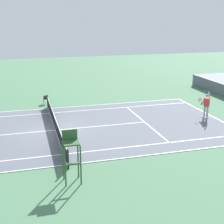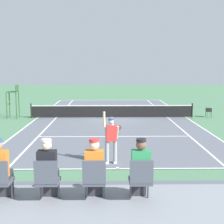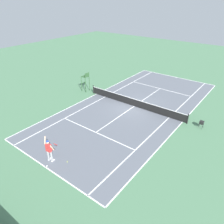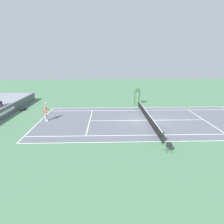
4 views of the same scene
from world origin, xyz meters
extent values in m
plane|color=#4C7A56|center=(0.00, 0.00, 0.00)|extent=(80.00, 80.00, 0.00)
cube|color=slate|center=(0.00, 0.00, 0.01)|extent=(10.98, 23.78, 0.02)
cube|color=white|center=(0.00, 11.89, 0.02)|extent=(10.98, 0.10, 0.01)
cube|color=white|center=(-5.49, 0.00, 0.02)|extent=(0.10, 23.78, 0.01)
cube|color=white|center=(5.49, 0.00, 0.02)|extent=(0.10, 23.78, 0.01)
cube|color=white|center=(-4.11, 0.00, 0.02)|extent=(0.10, 23.78, 0.01)
cube|color=white|center=(4.11, 0.00, 0.02)|extent=(0.10, 23.78, 0.01)
cube|color=white|center=(0.00, 6.40, 0.02)|extent=(8.22, 0.10, 0.01)
cube|color=white|center=(0.00, -6.40, 0.02)|extent=(8.22, 0.10, 0.01)
cube|color=white|center=(0.00, 0.00, 0.02)|extent=(0.10, 12.80, 0.01)
cube|color=white|center=(0.00, 11.79, 0.02)|extent=(0.10, 0.20, 0.01)
cylinder|color=black|center=(-5.94, 0.00, 0.54)|extent=(0.10, 0.10, 1.07)
cylinder|color=black|center=(5.94, 0.00, 0.54)|extent=(0.10, 0.10, 1.07)
cube|color=black|center=(0.00, 0.00, 0.48)|extent=(11.78, 0.02, 0.84)
cube|color=white|center=(0.00, 0.00, 0.90)|extent=(11.78, 0.03, 0.06)
cylinder|color=#4C4C51|center=(2.64, 17.26, 1.38)|extent=(0.04, 0.04, 0.38)
cube|color=#2D2D33|center=(2.47, 17.11, 1.41)|extent=(0.30, 0.14, 0.44)
cylinder|color=#9E9EA3|center=(0.39, 11.24, 0.46)|extent=(0.15, 0.15, 0.92)
cylinder|color=#9E9EA3|center=(0.07, 11.20, 0.46)|extent=(0.15, 0.15, 0.92)
cube|color=white|center=(0.40, 11.18, 0.05)|extent=(0.16, 0.29, 0.10)
cube|color=white|center=(0.08, 11.14, 0.05)|extent=(0.16, 0.29, 0.10)
cube|color=red|center=(0.23, 11.22, 1.22)|extent=(0.43, 0.29, 0.60)
sphere|color=beige|center=(0.23, 11.22, 1.69)|extent=(0.22, 0.22, 0.22)
cylinder|color=#2D4CA8|center=(0.23, 11.22, 1.78)|extent=(0.21, 0.21, 0.06)
cylinder|color=beige|center=(0.49, 11.23, 1.78)|extent=(0.12, 0.22, 0.61)
cylinder|color=beige|center=(-0.01, 11.08, 1.24)|extent=(0.13, 0.34, 0.56)
cylinder|color=black|center=(-0.04, 10.96, 1.11)|extent=(0.06, 0.19, 0.25)
torus|color=red|center=(-0.04, 10.78, 1.37)|extent=(0.33, 0.23, 0.26)
cylinder|color=silver|center=(-0.04, 10.78, 1.37)|extent=(0.29, 0.20, 0.22)
sphere|color=#D1E533|center=(-0.86, 10.58, 0.03)|extent=(0.07, 0.07, 0.07)
cylinder|color=#2D562D|center=(7.61, 0.35, 0.95)|extent=(0.07, 0.07, 1.90)
cylinder|color=#2D562D|center=(7.61, -0.35, 0.95)|extent=(0.07, 0.07, 1.90)
cylinder|color=#2D562D|center=(6.91, 0.35, 0.95)|extent=(0.07, 0.07, 1.90)
cylinder|color=#2D562D|center=(6.91, -0.35, 0.95)|extent=(0.07, 0.07, 1.90)
cube|color=#2D562D|center=(7.26, 0.00, 1.93)|extent=(0.70, 0.70, 0.06)
cube|color=#2D562D|center=(6.91, 0.00, 2.20)|extent=(0.06, 0.70, 0.48)
cube|color=#2D562D|center=(7.57, 0.00, 1.04)|extent=(0.10, 0.70, 0.04)
cube|color=black|center=(4.66, 15.58, 0.16)|extent=(0.86, 0.39, 0.32)
cylinder|color=black|center=(4.24, 15.62, 0.16)|extent=(0.09, 0.32, 0.32)
cylinder|color=black|center=(5.08, 15.54, 0.16)|extent=(0.09, 0.32, 0.32)
cube|color=black|center=(-7.19, -0.08, 0.56)|extent=(0.36, 0.36, 0.28)
cylinder|color=black|center=(-7.36, -0.25, 0.21)|extent=(0.02, 0.02, 0.42)
cylinder|color=black|center=(-7.02, -0.25, 0.21)|extent=(0.02, 0.02, 0.42)
cylinder|color=black|center=(-7.36, 0.09, 0.21)|extent=(0.02, 0.02, 0.42)
cylinder|color=black|center=(-7.02, 0.09, 0.21)|extent=(0.02, 0.02, 0.42)
ellipsoid|color=#D1E533|center=(-7.19, -0.08, 0.64)|extent=(0.30, 0.30, 0.12)
camera|label=1|loc=(20.77, -1.87, 7.41)|focal=51.89mm
camera|label=2|loc=(0.40, 23.38, 3.84)|focal=51.44mm
camera|label=3|loc=(-10.71, 18.12, 10.79)|focal=34.24mm
camera|label=4|loc=(-19.63, 4.54, 6.80)|focal=30.00mm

